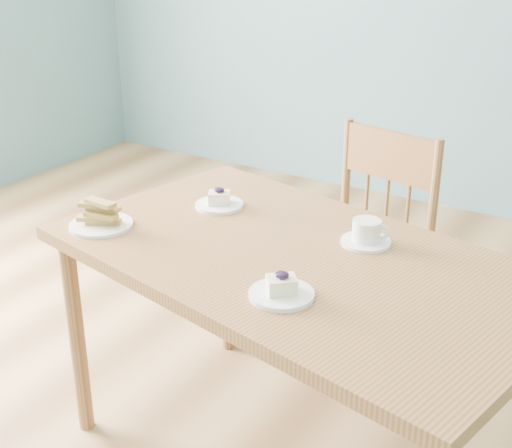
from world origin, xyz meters
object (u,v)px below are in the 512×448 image
Objects in this scene: dining_chair at (362,255)px; cheesecake_plate_near at (282,290)px; biscotti_plate at (100,218)px; coffee_cup at (367,234)px; dining_table at (297,279)px; cheesecake_plate_far at (219,202)px.

cheesecake_plate_near is at bearing -68.67° from dining_chair.
dining_chair is 4.81× the size of biscotti_plate.
dining_chair is at bearing 55.56° from biscotti_plate.
dining_table is at bearing -144.38° from coffee_cup.
cheesecake_plate_near reaches higher than cheesecake_plate_far.
dining_chair is at bearing 96.86° from coffee_cup.
coffee_cup is (0.13, 0.17, 0.10)m from dining_table.
dining_chair is 0.58m from coffee_cup.
dining_table is at bearing -72.25° from dining_chair.
dining_table is 0.26m from cheesecake_plate_near.
cheesecake_plate_far is at bearing -113.47° from dining_chair.
cheesecake_plate_far is at bearing 138.84° from cheesecake_plate_near.
dining_chair is 0.97m from biscotti_plate.
biscotti_plate reaches higher than cheesecake_plate_near.
coffee_cup is (0.20, -0.46, 0.30)m from dining_chair.
dining_chair is 5.63× the size of cheesecake_plate_near.
dining_chair is (-0.07, 0.62, -0.20)m from dining_table.
dining_table is at bearing 13.34° from biscotti_plate.
cheesecake_plate_near is 1.13× the size of coffee_cup.
dining_chair is at bearing 55.01° from cheesecake_plate_far.
biscotti_plate is at bearing 172.70° from cheesecake_plate_near.
coffee_cup is 0.78m from biscotti_plate.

